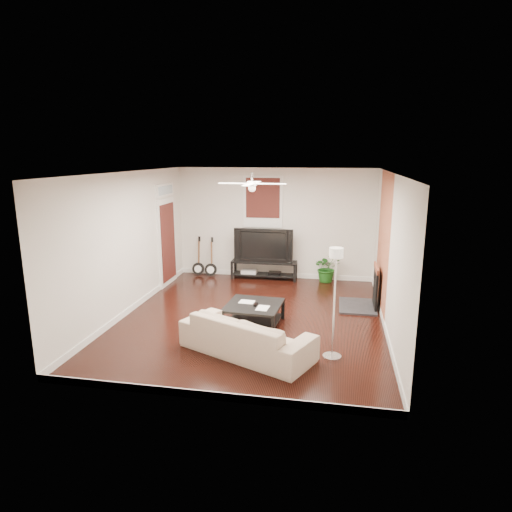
{
  "coord_description": "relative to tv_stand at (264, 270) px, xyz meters",
  "views": [
    {
      "loc": [
        1.55,
        -7.94,
        3.12
      ],
      "look_at": [
        0.0,
        0.4,
        1.15
      ],
      "focal_mm": 30.78,
      "sensor_mm": 36.0,
      "label": 1
    }
  ],
  "objects": [
    {
      "name": "ceiling_fan",
      "position": [
        0.23,
        -2.78,
        2.37
      ],
      "size": [
        1.24,
        1.24,
        0.32
      ],
      "primitive_type": null,
      "color": "white",
      "rests_on": "ceiling"
    },
    {
      "name": "coffee_table",
      "position": [
        0.33,
        -3.17,
        -0.02
      ],
      "size": [
        1.06,
        1.06,
        0.42
      ],
      "primitive_type": "cube",
      "rotation": [
        0.0,
        0.0,
        -0.07
      ],
      "color": "black",
      "rests_on": "floor"
    },
    {
      "name": "potted_plant",
      "position": [
        1.59,
        0.01,
        0.13
      ],
      "size": [
        0.8,
        0.74,
        0.73
      ],
      "primitive_type": "imported",
      "rotation": [
        0.0,
        0.0,
        0.31
      ],
      "color": "#1B5819",
      "rests_on": "floor"
    },
    {
      "name": "room",
      "position": [
        0.23,
        -2.78,
        1.17
      ],
      "size": [
        5.01,
        6.01,
        2.81
      ],
      "color": "black",
      "rests_on": "ground"
    },
    {
      "name": "tv",
      "position": [
        0.0,
        0.02,
        0.66
      ],
      "size": [
        1.49,
        0.2,
        0.86
      ],
      "primitive_type": "imported",
      "color": "black",
      "rests_on": "tv_stand"
    },
    {
      "name": "sofa",
      "position": [
        0.45,
        -4.35,
        0.09
      ],
      "size": [
        2.33,
        1.68,
        0.64
      ],
      "primitive_type": "imported",
      "rotation": [
        0.0,
        0.0,
        2.71
      ],
      "color": "tan",
      "rests_on": "floor"
    },
    {
      "name": "brick_accent",
      "position": [
        2.72,
        -1.78,
        1.17
      ],
      "size": [
        0.02,
        2.2,
        2.8
      ],
      "primitive_type": "cube",
      "color": "#AA5336",
      "rests_on": "floor"
    },
    {
      "name": "floor_lamp",
      "position": [
        1.8,
        -4.25,
        0.66
      ],
      "size": [
        0.39,
        0.39,
        1.78
      ],
      "primitive_type": null,
      "rotation": [
        0.0,
        0.0,
        -0.43
      ],
      "color": "silver",
      "rests_on": "floor"
    },
    {
      "name": "guitar_right",
      "position": [
        -1.4,
        -0.06,
        0.28
      ],
      "size": [
        0.36,
        0.3,
        1.03
      ],
      "primitive_type": null,
      "rotation": [
        0.0,
        0.0,
        0.25
      ],
      "color": "black",
      "rests_on": "floor"
    },
    {
      "name": "door_left",
      "position": [
        -2.23,
        -0.88,
        1.02
      ],
      "size": [
        0.08,
        1.0,
        2.5
      ],
      "primitive_type": "cube",
      "color": "white",
      "rests_on": "wall_left"
    },
    {
      "name": "window_back",
      "position": [
        -0.07,
        0.19,
        1.72
      ],
      "size": [
        1.0,
        0.06,
        1.3
      ],
      "primitive_type": "cube",
      "color": "#39140F",
      "rests_on": "wall_back"
    },
    {
      "name": "fireplace",
      "position": [
        2.43,
        -1.78,
        0.23
      ],
      "size": [
        0.8,
        1.1,
        0.92
      ],
      "primitive_type": "cube",
      "color": "black",
      "rests_on": "floor"
    },
    {
      "name": "guitar_left",
      "position": [
        -1.75,
        -0.03,
        0.28
      ],
      "size": [
        0.35,
        0.27,
        1.03
      ],
      "primitive_type": null,
      "rotation": [
        0.0,
        0.0,
        0.15
      ],
      "color": "black",
      "rests_on": "floor"
    },
    {
      "name": "tv_stand",
      "position": [
        0.0,
        0.0,
        0.0
      ],
      "size": [
        1.66,
        0.44,
        0.47
      ],
      "primitive_type": "cube",
      "color": "black",
      "rests_on": "floor"
    }
  ]
}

